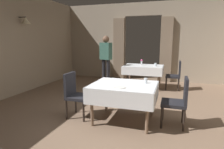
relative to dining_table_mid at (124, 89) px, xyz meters
The scene contains 12 objects.
ground 0.72m from the dining_table_mid, 166.48° to the right, with size 10.08×10.08×0.00m, color #7A604C.
wall_back 4.21m from the dining_table_mid, 94.24° to the left, with size 6.40×0.27×3.00m.
dining_table_mid is the anchor object (origin of this frame).
dining_table_far 2.78m from the dining_table_mid, 90.87° to the left, with size 1.29×0.89×0.75m.
chair_mid_left 1.02m from the dining_table_mid, behind, with size 0.44×0.44×0.93m.
chair_mid_right 1.02m from the dining_table_mid, ahead, with size 0.44×0.44×0.93m.
chair_far_right 2.99m from the dining_table_mid, 70.75° to the left, with size 0.44×0.44×0.93m.
glass_mid_a 0.46m from the dining_table_mid, 28.37° to the left, with size 0.07×0.07×0.10m, color silver.
plate_mid_b 0.30m from the dining_table_mid, 92.33° to the right, with size 0.24×0.24×0.01m, color white.
flower_vase_far 2.93m from the dining_table_mid, 92.45° to the left, with size 0.07×0.07×0.19m.
glass_far_b 2.77m from the dining_table_mid, 82.60° to the left, with size 0.07×0.07×0.11m, color silver.
person_waiter_by_doorway 2.72m from the dining_table_mid, 117.02° to the left, with size 0.40×0.30×1.72m.
Camera 1 is at (1.17, -3.40, 1.60)m, focal length 30.40 mm.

